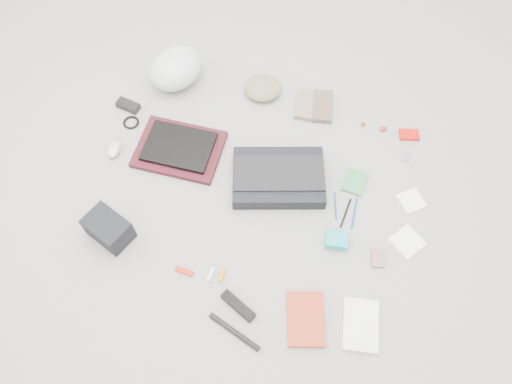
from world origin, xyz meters
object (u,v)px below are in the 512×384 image
(bike_helmet, at_px, (176,68))
(accordion_wallet, at_px, (337,240))
(book_red, at_px, (306,319))
(messenger_bag, at_px, (278,178))
(laptop, at_px, (179,147))
(camera_bag, at_px, (109,229))

(bike_helmet, relative_size, accordion_wallet, 3.17)
(bike_helmet, height_order, book_red, bike_helmet)
(accordion_wallet, bearing_deg, messenger_bag, 137.88)
(laptop, relative_size, book_red, 1.43)
(camera_bag, height_order, accordion_wallet, camera_bag)
(messenger_bag, xyz_separation_m, camera_bag, (-0.62, -0.48, 0.03))
(messenger_bag, xyz_separation_m, bike_helmet, (-0.68, 0.43, 0.05))
(book_red, bearing_deg, accordion_wallet, 66.59)
(messenger_bag, bearing_deg, bike_helmet, 129.59)
(messenger_bag, bearing_deg, book_red, -81.67)
(bike_helmet, bearing_deg, camera_bag, -66.20)
(messenger_bag, relative_size, laptop, 1.31)
(bike_helmet, height_order, accordion_wallet, bike_helmet)
(messenger_bag, distance_m, accordion_wallet, 0.39)
(laptop, distance_m, book_red, 0.99)
(camera_bag, bearing_deg, laptop, 96.50)
(camera_bag, bearing_deg, bike_helmet, 113.42)
(camera_bag, bearing_deg, book_red, 13.33)
(laptop, bearing_deg, messenger_bag, -5.27)
(bike_helmet, bearing_deg, accordion_wallet, -12.72)
(messenger_bag, height_order, bike_helmet, bike_helmet)
(book_red, bearing_deg, bike_helmet, 116.22)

